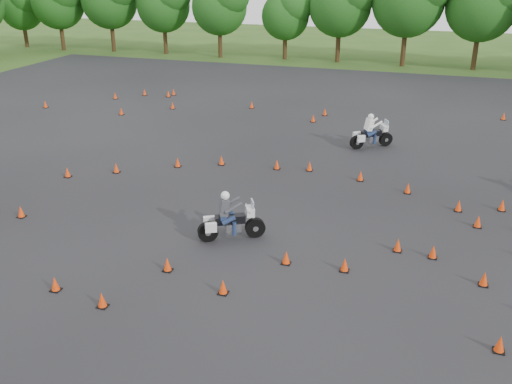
# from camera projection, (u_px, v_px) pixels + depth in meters

# --- Properties ---
(ground) EXTENTS (140.00, 140.00, 0.00)m
(ground) POSITION_uv_depth(u_px,v_px,m) (219.00, 270.00, 18.72)
(ground) COLOR #2D5119
(ground) RESTS_ON ground
(asphalt_pad) EXTENTS (62.00, 62.00, 0.00)m
(asphalt_pad) POSITION_uv_depth(u_px,v_px,m) (270.00, 201.00, 24.00)
(asphalt_pad) COLOR black
(asphalt_pad) RESTS_ON ground
(treeline) EXTENTS (87.32, 32.36, 10.19)m
(treeline) POSITION_uv_depth(u_px,v_px,m) (408.00, 22.00, 46.29)
(treeline) COLOR #1C4E16
(treeline) RESTS_ON ground
(traffic_cones) EXTENTS (36.47, 33.18, 0.45)m
(traffic_cones) POSITION_uv_depth(u_px,v_px,m) (266.00, 200.00, 23.53)
(traffic_cones) COLOR #E43A09
(traffic_cones) RESTS_ON asphalt_pad
(rider_grey) EXTENTS (2.53, 1.87, 1.91)m
(rider_grey) POSITION_uv_depth(u_px,v_px,m) (231.00, 215.00, 20.42)
(rider_grey) COLOR #3B3C42
(rider_grey) RESTS_ON ground
(rider_white) EXTENTS (2.45, 2.08, 1.91)m
(rider_white) POSITION_uv_depth(u_px,v_px,m) (372.00, 130.00, 30.38)
(rider_white) COLOR white
(rider_white) RESTS_ON ground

